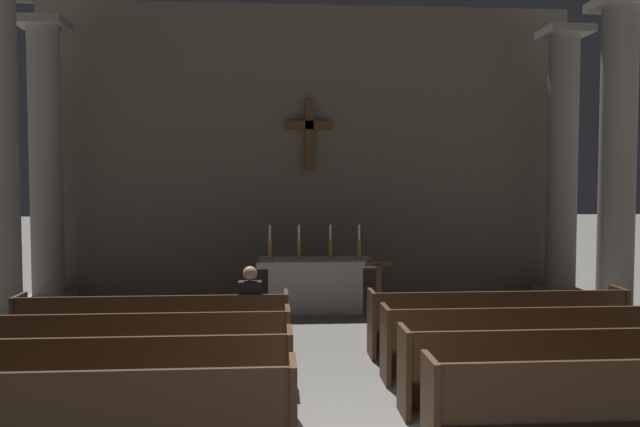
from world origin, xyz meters
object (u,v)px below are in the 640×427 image
column_right_third (617,166)px  pew_left_row_3 (137,349)px  pew_left_row_1 (79,420)px  pew_right_row_4 (497,322)px  candlestick_outer_right (359,248)px  lectern (379,293)px  pew_right_row_2 (571,368)px  candlestick_outer_left (270,248)px  column_right_fourth (562,168)px  pew_left_row_4 (154,327)px  lone_worshipper (250,310)px  candlestick_inner_left (299,248)px  altar (315,284)px  pew_right_row_3 (529,342)px  candlestick_inner_right (330,248)px  column_left_fourth (46,168)px  pew_right_row_1 (629,405)px  pew_left_row_2 (113,378)px

column_right_third → pew_left_row_3: bearing=-157.5°
pew_left_row_1 → pew_right_row_4: size_ratio=1.00×
candlestick_outer_right → lectern: (0.19, -1.20, -0.67)m
pew_right_row_2 → candlestick_outer_left: bearing=120.7°
pew_right_row_2 → column_right_fourth: column_right_fourth is taller
pew_left_row_4 → lone_worshipper: bearing=1.7°
pew_left_row_1 → lectern: bearing=57.5°
pew_left_row_1 → column_right_third: bearing=35.3°
pew_left_row_4 → column_right_third: bearing=15.0°
lone_worshipper → candlestick_inner_left: bearing=75.9°
altar → candlestick_outer_left: bearing=180.0°
pew_left_row_3 → pew_right_row_3: size_ratio=1.00×
pew_right_row_3 → pew_right_row_4: bearing=90.0°
column_right_third → candlestick_inner_right: 5.35m
pew_right_row_4 → column_left_fourth: (-7.71, 4.23, 2.27)m
pew_right_row_2 → column_right_third: bearing=56.5°
pew_right_row_4 → pew_right_row_1: bearing=-90.0°
pew_left_row_2 → pew_right_row_1: (4.84, -1.13, 0.00)m
pew_right_row_3 → candlestick_inner_right: (-2.12, 4.36, 0.74)m
pew_left_row_1 → column_left_fourth: (-2.87, 7.63, 2.27)m
column_left_fourth → altar: bearing=-10.7°
column_left_fourth → lectern: 7.05m
candlestick_inner_left → lone_worshipper: bearing=-104.1°
pew_right_row_4 → candlestick_inner_right: size_ratio=5.69×
pew_left_row_1 → lone_worshipper: lone_worshipper is taller
pew_left_row_2 → column_left_fourth: size_ratio=0.65×
pew_left_row_3 → pew_left_row_4: 1.13m
pew_right_row_4 → pew_left_row_1: bearing=-144.9°
candlestick_outer_right → pew_left_row_1: bearing=-116.3°
pew_left_row_4 → pew_right_row_4: bearing=0.0°
pew_left_row_3 → candlestick_outer_right: size_ratio=5.69×
pew_left_row_2 → pew_left_row_4: bearing=90.0°
pew_right_row_1 → candlestick_outer_right: candlestick_outer_right is taller
candlestick_outer_right → column_left_fourth: bearing=170.7°
pew_left_row_1 → pew_left_row_2: size_ratio=1.00×
lone_worshipper → pew_left_row_2: bearing=-119.8°
pew_left_row_2 → lectern: bearing=51.2°
candlestick_inner_right → column_left_fourth: bearing=169.8°
pew_right_row_3 → altar: (-2.42, 4.36, 0.06)m
lone_worshipper → pew_right_row_4: bearing=-0.6°
lectern → pew_right_row_2: bearing=-72.1°
column_left_fourth → altar: 5.82m
pew_left_row_2 → pew_left_row_4: same height
pew_right_row_3 → candlestick_outer_left: 5.50m
pew_right_row_3 → lone_worshipper: bearing=161.6°
pew_right_row_3 → altar: size_ratio=1.68×
pew_left_row_4 → column_right_third: column_right_third is taller
pew_left_row_1 → candlestick_outer_left: (1.57, 6.63, 0.74)m
candlestick_outer_left → lone_worshipper: 3.24m
candlestick_outer_left → column_left_fourth: bearing=167.3°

